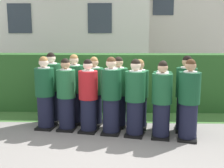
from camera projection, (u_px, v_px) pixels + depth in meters
ground_plane at (112, 133)px, 6.22m from camera, size 60.00×60.00×0.00m
student_front_row_0 at (45, 95)px, 6.43m from camera, size 0.45×0.55×1.66m
student_front_row_1 at (66, 96)px, 6.34m from camera, size 0.43×0.51×1.62m
student_in_red_blazer at (88, 98)px, 6.22m from camera, size 0.45×0.55×1.62m
student_front_row_3 at (111, 97)px, 6.10m from camera, size 0.46×0.54×1.68m
student_front_row_4 at (135, 100)px, 5.97m from camera, size 0.48×0.55×1.64m
student_front_row_5 at (162, 102)px, 5.85m from camera, size 0.45×0.54×1.61m
student_front_row_6 at (189, 102)px, 5.73m from camera, size 0.49×0.57×1.66m
student_rear_row_0 at (52, 89)px, 6.92m from camera, size 0.51×0.58×1.71m
student_rear_row_1 at (75, 91)px, 6.81m from camera, size 0.47×0.54×1.67m
student_rear_row_2 at (94, 93)px, 6.71m from camera, size 0.46×0.55×1.62m
student_rear_row_3 at (118, 94)px, 6.56m from camera, size 0.49×0.56×1.64m
student_rear_row_4 at (139, 95)px, 6.49m from camera, size 0.43×0.51×1.59m
student_rear_row_5 at (162, 97)px, 6.35m from camera, size 0.44×0.53×1.57m
student_rear_row_6 at (186, 96)px, 6.24m from camera, size 0.46×0.56×1.69m
hedge at (114, 82)px, 8.02m from camera, size 9.92×0.70×1.59m
school_building_main at (70, 8)px, 12.77m from camera, size 7.14×4.73×6.38m
lawn_strip at (113, 117)px, 7.38m from camera, size 9.92×0.90×0.01m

